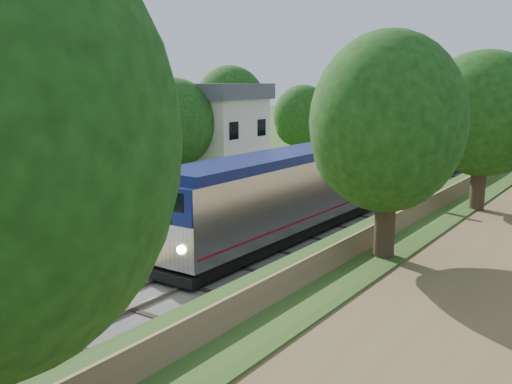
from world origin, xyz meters
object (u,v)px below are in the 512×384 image
Objects in this scene: station_building at (208,133)px; signal_gantry at (498,116)px; lamppost_far at (146,212)px; signal_farside at (391,189)px.

station_building is 1.02× the size of signal_gantry.
signal_gantry is 2.04× the size of lamppost_far.
lamppost_far is at bearing -98.20° from signal_gantry.
station_building is 23.50m from signal_farside.
signal_gantry reaches higher than signal_farside.
station_building is at bearing -123.38° from signal_gantry.
signal_farside reaches higher than lamppost_far.
station_building is 29.94m from signal_gantry.
station_building reaches higher than signal_gantry.
signal_gantry is 1.48× the size of signal_farside.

